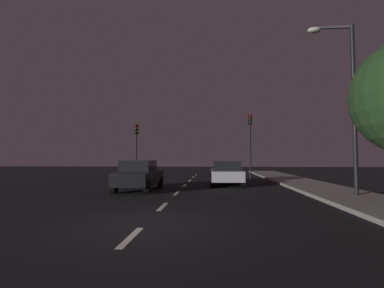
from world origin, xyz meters
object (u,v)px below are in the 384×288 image
street_lamp_right (347,93)px  car_adjacent_lane (139,175)px  traffic_signal_right (250,134)px  traffic_signal_left (136,140)px  car_stopped_ahead (226,173)px

street_lamp_right → car_adjacent_lane: bearing=167.0°
traffic_signal_right → traffic_signal_left: bearing=-180.0°
traffic_signal_left → traffic_signal_right: size_ratio=0.86×
car_stopped_ahead → street_lamp_right: size_ratio=0.58×
car_adjacent_lane → street_lamp_right: size_ratio=0.53×
car_adjacent_lane → street_lamp_right: bearing=-13.0°
car_stopped_ahead → traffic_signal_left: bearing=142.8°
traffic_signal_left → car_stopped_ahead: size_ratio=1.07×
car_stopped_ahead → traffic_signal_right: bearing=68.2°
street_lamp_right → traffic_signal_left: bearing=137.7°
traffic_signal_right → car_adjacent_lane: 11.76m
traffic_signal_right → car_adjacent_lane: traffic_signal_right is taller
traffic_signal_left → car_adjacent_lane: traffic_signal_left is taller
car_stopped_ahead → street_lamp_right: (4.91, -5.59, 3.73)m
car_stopped_ahead → street_lamp_right: street_lamp_right is taller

